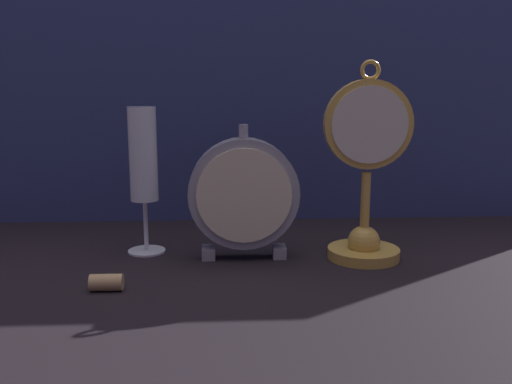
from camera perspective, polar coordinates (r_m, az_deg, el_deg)
ground_plane at (r=0.81m, az=0.31°, el=-8.23°), size 4.00×4.00×0.00m
fabric_backdrop_drape at (r=1.09m, az=-0.72°, el=11.67°), size 1.48×0.01×0.56m
pocket_watch_on_stand at (r=0.87m, az=10.96°, el=0.86°), size 0.13×0.11×0.30m
mantel_clock_silver at (r=0.85m, az=-1.23°, el=-0.24°), size 0.17×0.04×0.20m
champagne_flute at (r=0.90m, az=-11.19°, el=2.70°), size 0.06×0.06×0.23m
wine_cork at (r=0.77m, az=-14.73°, el=-8.74°), size 0.04×0.02×0.02m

